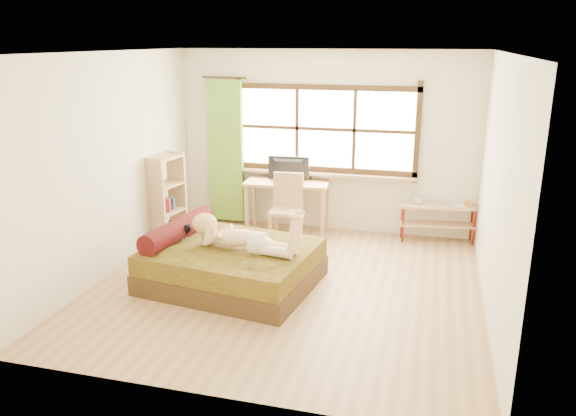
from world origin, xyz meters
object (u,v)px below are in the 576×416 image
(chair, at_px, (287,203))
(bookshelf, at_px, (167,198))
(woman, at_px, (242,226))
(bed, at_px, (229,263))
(pipe_shelf, at_px, (439,215))
(kitten, at_px, (179,230))
(desk, at_px, (287,188))

(chair, bearing_deg, bookshelf, -167.13)
(woman, bearing_deg, bed, 172.00)
(chair, xyz_separation_m, pipe_shelf, (2.15, 0.48, -0.15))
(chair, bearing_deg, bed, -103.05)
(pipe_shelf, relative_size, bookshelf, 0.88)
(bed, relative_size, kitten, 7.35)
(bed, relative_size, desk, 1.63)
(bed, bearing_deg, pipe_shelf, 50.00)
(chair, height_order, bookshelf, bookshelf)
(chair, height_order, pipe_shelf, chair)
(bookshelf, bearing_deg, desk, 38.52)
(pipe_shelf, bearing_deg, bed, -146.36)
(desk, relative_size, chair, 1.31)
(bed, bearing_deg, kitten, -179.85)
(pipe_shelf, bearing_deg, kitten, -154.38)
(woman, bearing_deg, chair, 95.59)
(bed, relative_size, chair, 2.14)
(desk, height_order, pipe_shelf, desk)
(bed, bearing_deg, bookshelf, 147.33)
(kitten, bearing_deg, chair, 67.45)
(bed, height_order, bookshelf, bookshelf)
(chair, distance_m, bookshelf, 1.73)
(bed, height_order, desk, desk)
(pipe_shelf, bearing_deg, chair, -175.66)
(woman, height_order, pipe_shelf, woman)
(kitten, relative_size, desk, 0.22)
(woman, relative_size, bookshelf, 1.05)
(desk, bearing_deg, chair, -79.31)
(desk, distance_m, pipe_shelf, 2.26)
(woman, xyz_separation_m, desk, (-0.02, 2.11, -0.08))
(bed, height_order, kitten, bed)
(bed, bearing_deg, woman, -8.00)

